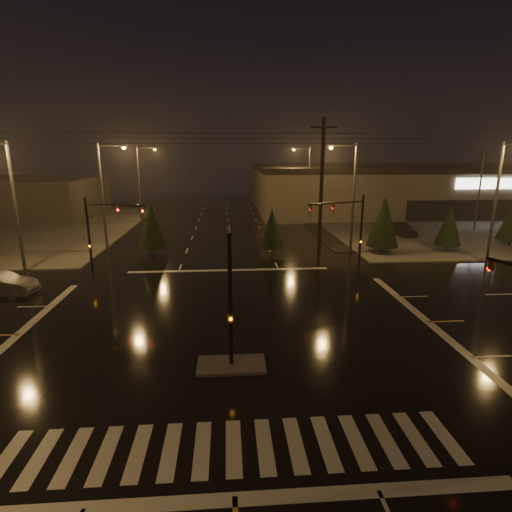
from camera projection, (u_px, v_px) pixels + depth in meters
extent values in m
plane|color=black|center=(230.00, 328.00, 21.45)|extent=(140.00, 140.00, 0.00)
cube|color=#4D4A44|center=(456.00, 224.00, 52.53)|extent=(36.00, 36.00, 0.12)
cube|color=#4D4A44|center=(231.00, 365.00, 17.57)|extent=(3.00, 1.60, 0.15)
cube|color=beige|center=(234.00, 447.00, 12.75)|extent=(15.00, 2.60, 0.01)
cube|color=beige|center=(235.00, 500.00, 10.82)|extent=(16.00, 0.50, 0.01)
cube|color=beige|center=(229.00, 270.00, 32.07)|extent=(16.00, 0.50, 0.01)
cube|color=black|center=(502.00, 227.00, 50.96)|extent=(50.00, 24.00, 0.08)
cube|color=#756853|center=(434.00, 188.00, 67.48)|extent=(60.00, 28.00, 7.00)
cube|color=black|center=(436.00, 168.00, 66.66)|extent=(60.20, 28.20, 0.80)
cube|color=white|center=(488.00, 183.00, 53.44)|extent=(9.00, 0.20, 1.40)
cube|color=black|center=(484.00, 210.00, 54.39)|extent=(22.00, 0.15, 2.80)
cylinder|color=black|center=(230.00, 303.00, 16.83)|extent=(0.18, 0.18, 6.00)
cylinder|color=black|center=(229.00, 234.00, 18.38)|extent=(0.12, 4.50, 0.12)
imported|color=#594707|center=(229.00, 227.00, 20.35)|extent=(0.16, 0.20, 1.00)
cube|color=#594707|center=(231.00, 318.00, 17.01)|extent=(0.25, 0.18, 0.35)
cylinder|color=black|center=(361.00, 233.00, 31.58)|extent=(0.18, 0.18, 6.00)
cylinder|color=black|center=(336.00, 203.00, 29.97)|extent=(4.74, 1.82, 0.12)
imported|color=#594707|center=(311.00, 205.00, 29.09)|extent=(0.24, 0.22, 1.00)
cube|color=#594707|center=(360.00, 242.00, 31.76)|extent=(0.25, 0.18, 0.35)
cylinder|color=black|center=(89.00, 237.00, 30.09)|extent=(0.18, 0.18, 6.00)
cylinder|color=black|center=(115.00, 205.00, 28.81)|extent=(4.74, 1.82, 0.12)
imported|color=#594707|center=(142.00, 207.00, 28.23)|extent=(0.24, 0.22, 1.00)
cube|color=#594707|center=(90.00, 246.00, 30.27)|extent=(0.25, 0.18, 0.35)
imported|color=#594707|center=(491.00, 261.00, 14.05)|extent=(0.22, 0.24, 1.00)
cylinder|color=#38383A|center=(103.00, 199.00, 36.76)|extent=(0.24, 0.24, 10.00)
cylinder|color=#38383A|center=(111.00, 145.00, 35.65)|extent=(2.40, 0.14, 0.14)
cube|color=#38383A|center=(124.00, 146.00, 35.74)|extent=(0.70, 0.30, 0.18)
sphere|color=orange|center=(124.00, 148.00, 35.77)|extent=(0.32, 0.32, 0.32)
cylinder|color=#38383A|center=(139.00, 186.00, 52.22)|extent=(0.24, 0.24, 10.00)
cylinder|color=#38383A|center=(146.00, 148.00, 51.10)|extent=(2.40, 0.14, 0.14)
cube|color=#38383A|center=(155.00, 148.00, 51.19)|extent=(0.70, 0.30, 0.18)
sphere|color=orange|center=(155.00, 149.00, 51.23)|extent=(0.32, 0.32, 0.32)
cylinder|color=#38383A|center=(353.00, 200.00, 36.47)|extent=(0.24, 0.24, 10.00)
cylinder|color=#38383A|center=(343.00, 145.00, 35.18)|extent=(2.40, 0.14, 0.14)
cube|color=#38383A|center=(331.00, 146.00, 35.12)|extent=(0.70, 0.30, 0.18)
sphere|color=orange|center=(331.00, 147.00, 35.15)|extent=(0.32, 0.32, 0.32)
cylinder|color=#38383A|center=(309.00, 184.00, 55.78)|extent=(0.24, 0.24, 10.00)
cylinder|color=#38383A|center=(302.00, 148.00, 54.50)|extent=(2.40, 0.14, 0.14)
cube|color=#38383A|center=(294.00, 149.00, 54.43)|extent=(0.70, 0.30, 0.18)
sphere|color=orange|center=(294.00, 149.00, 54.46)|extent=(0.32, 0.32, 0.32)
cylinder|color=#38383A|center=(16.00, 209.00, 30.17)|extent=(0.24, 0.24, 10.00)
cylinder|color=#38383A|center=(495.00, 205.00, 32.87)|extent=(0.24, 0.24, 10.00)
cylinder|color=black|center=(321.00, 191.00, 34.04)|extent=(0.32, 0.32, 12.00)
cube|color=black|center=(324.00, 127.00, 32.74)|extent=(2.20, 0.12, 0.12)
cylinder|color=black|center=(382.00, 249.00, 37.53)|extent=(0.18, 0.18, 0.70)
cone|color=black|center=(384.00, 221.00, 36.87)|extent=(2.95, 2.95, 4.61)
cylinder|color=black|center=(446.00, 248.00, 38.08)|extent=(0.18, 0.18, 0.70)
cone|color=black|center=(449.00, 225.00, 37.52)|extent=(2.40, 2.40, 3.75)
cylinder|color=black|center=(510.00, 243.00, 40.18)|extent=(0.18, 0.18, 0.70)
cylinder|color=black|center=(153.00, 251.00, 36.91)|extent=(0.18, 0.18, 0.70)
cone|color=black|center=(152.00, 225.00, 36.30)|extent=(2.67, 2.67, 4.17)
cylinder|color=black|center=(272.00, 251.00, 36.79)|extent=(0.18, 0.18, 0.70)
cone|color=black|center=(272.00, 228.00, 36.25)|extent=(2.34, 2.34, 3.66)
imported|color=black|center=(403.00, 229.00, 45.55)|extent=(1.93, 4.59, 1.55)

